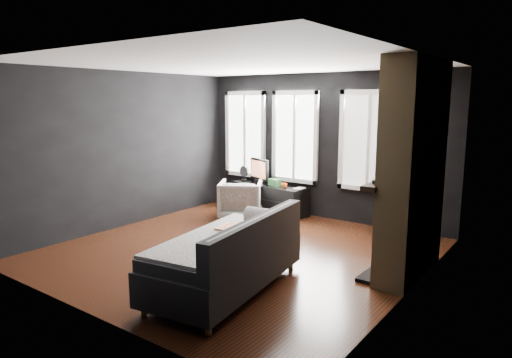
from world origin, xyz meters
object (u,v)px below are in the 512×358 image
Objects in this scene: sofa at (226,252)px; mantel_vase at (405,165)px; armchair at (240,197)px; media_console at (270,198)px; mug at (284,185)px; book at (296,183)px; monitor at (260,169)px.

mantel_vase reaches higher than sofa.
media_console is (0.19, 0.70, -0.11)m from armchair.
mug is (0.42, -0.13, 0.34)m from media_console.
mantel_vase reaches higher than media_console.
armchair is at bearing -141.68° from book.
monitor is 0.93m from book.
media_console is 3.42m from mantel_vase.
monitor is at bearing 173.99° from book.
sofa is 3.32m from armchair.
book reaches higher than mug.
book is at bearing 99.90° from sofa.
sofa reaches higher than media_console.
book is at bearing 19.01° from mug.
sofa is at bearing -72.04° from book.
armchair is at bearing 171.34° from mantel_vase.
media_console is 14.35× the size of mug.
mug is at bearing 103.56° from sofa.
media_console is 0.62m from monitor.
book is 1.04× the size of mantel_vase.
mantel_vase is at bearing -14.28° from media_console.
media_console is 7.44× the size of book.
mug is at bearing 157.85° from mantel_vase.
sofa is at bearing -68.38° from mug.
armchair reaches higher than book.
monitor is 2.92× the size of mantel_vase.
book is at bearing 16.68° from monitor.
sofa is 3.54m from book.
mantel_vase is (2.61, -1.06, 0.71)m from mug.
media_console is at bearing 108.71° from sofa.
mug is at bearing -167.89° from armchair.
sofa is 3.54m from mug.
mug is at bearing -9.67° from media_console.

